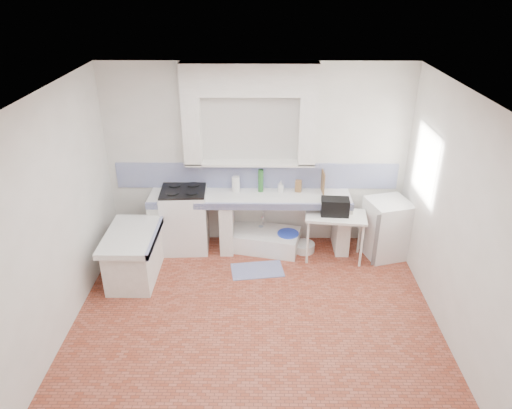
{
  "coord_description": "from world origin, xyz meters",
  "views": [
    {
      "loc": [
        0.06,
        -4.64,
        3.91
      ],
      "look_at": [
        0.0,
        1.0,
        1.1
      ],
      "focal_mm": 33.14,
      "sensor_mm": 36.0,
      "label": 1
    }
  ],
  "objects_px": {
    "stove": "(185,219)",
    "fridge": "(386,228)",
    "sink": "(263,240)",
    "side_table": "(334,236)"
  },
  "relations": [
    {
      "from": "side_table",
      "to": "fridge",
      "type": "bearing_deg",
      "value": 14.3
    },
    {
      "from": "sink",
      "to": "fridge",
      "type": "height_order",
      "value": "fridge"
    },
    {
      "from": "sink",
      "to": "stove",
      "type": "bearing_deg",
      "value": -168.27
    },
    {
      "from": "side_table",
      "to": "stove",
      "type": "bearing_deg",
      "value": 178.87
    },
    {
      "from": "sink",
      "to": "side_table",
      "type": "height_order",
      "value": "side_table"
    },
    {
      "from": "stove",
      "to": "sink",
      "type": "bearing_deg",
      "value": -4.18
    },
    {
      "from": "stove",
      "to": "sink",
      "type": "height_order",
      "value": "stove"
    },
    {
      "from": "stove",
      "to": "sink",
      "type": "distance_m",
      "value": 1.25
    },
    {
      "from": "stove",
      "to": "fridge",
      "type": "distance_m",
      "value": 3.04
    },
    {
      "from": "stove",
      "to": "fridge",
      "type": "height_order",
      "value": "stove"
    }
  ]
}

